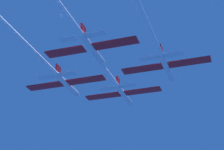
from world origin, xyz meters
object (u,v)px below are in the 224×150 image
Objects in this scene: jet_lead at (111,77)px; jet_left_wing at (48,66)px; jet_slot at (65,13)px; jet_right_wing at (153,38)px.

jet_left_wing is (-11.10, -11.05, -0.54)m from jet_lead.
jet_slot is at bearing -54.55° from jet_left_wing.
jet_right_wing reaches higher than jet_slot.
jet_right_wing is (24.88, -3.39, 0.54)m from jet_left_wing.
jet_right_wing reaches higher than jet_lead.
jet_slot is at bearing -88.52° from jet_lead.
jet_left_wing is 0.86× the size of jet_right_wing.
jet_left_wing is 25.12m from jet_right_wing.
jet_left_wing is at bearing -135.13° from jet_lead.
jet_slot is (0.72, -27.65, -0.06)m from jet_lead.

